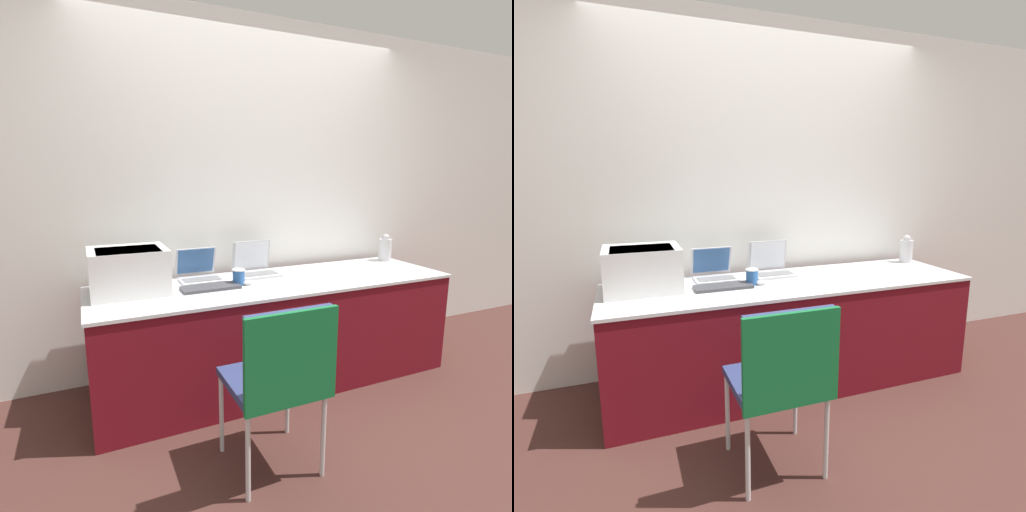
# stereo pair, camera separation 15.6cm
# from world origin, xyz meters

# --- Properties ---
(ground_plane) EXTENTS (14.00, 14.00, 0.00)m
(ground_plane) POSITION_xyz_m (0.00, 0.00, 0.00)
(ground_plane) COLOR #472823
(wall_back) EXTENTS (8.00, 0.05, 2.60)m
(wall_back) POSITION_xyz_m (0.00, 0.83, 1.30)
(wall_back) COLOR silver
(wall_back) RESTS_ON ground_plane
(table) EXTENTS (2.52, 0.73, 0.74)m
(table) POSITION_xyz_m (0.00, 0.35, 0.37)
(table) COLOR maroon
(table) RESTS_ON ground_plane
(printer) EXTENTS (0.46, 0.38, 0.28)m
(printer) POSITION_xyz_m (-0.98, 0.46, 0.90)
(printer) COLOR silver
(printer) RESTS_ON table
(laptop_left) EXTENTS (0.29, 0.29, 0.22)m
(laptop_left) POSITION_xyz_m (-0.49, 0.59, 0.79)
(laptop_left) COLOR #B7B7BC
(laptop_left) RESTS_ON table
(laptop_right) EXTENTS (0.30, 0.27, 0.24)m
(laptop_right) POSITION_xyz_m (-0.07, 0.58, 0.80)
(laptop_right) COLOR #B7B7BC
(laptop_right) RESTS_ON table
(external_keyboard) EXTENTS (0.38, 0.15, 0.02)m
(external_keyboard) POSITION_xyz_m (-0.49, 0.34, 0.75)
(external_keyboard) COLOR #3D3D42
(external_keyboard) RESTS_ON table
(coffee_cup) EXTENTS (0.09, 0.09, 0.11)m
(coffee_cup) POSITION_xyz_m (-0.29, 0.36, 0.80)
(coffee_cup) COLOR #285699
(coffee_cup) RESTS_ON table
(mouse) EXTENTS (0.07, 0.04, 0.03)m
(mouse) POSITION_xyz_m (-0.23, 0.33, 0.76)
(mouse) COLOR silver
(mouse) RESTS_ON table
(metal_pitcher) EXTENTS (0.11, 0.11, 0.23)m
(metal_pitcher) POSITION_xyz_m (1.15, 0.59, 0.85)
(metal_pitcher) COLOR silver
(metal_pitcher) RESTS_ON table
(chair) EXTENTS (0.45, 0.43, 0.89)m
(chair) POSITION_xyz_m (-0.42, -0.53, 0.57)
(chair) COLOR navy
(chair) RESTS_ON ground_plane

